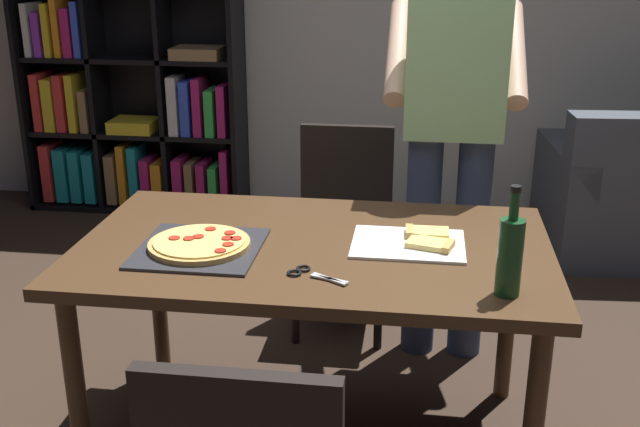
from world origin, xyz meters
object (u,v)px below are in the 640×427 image
at_px(dining_table, 314,266).
at_px(chair_far_side, 344,215).
at_px(kitchen_scissors, 309,274).
at_px(wine_bottle, 510,255).
at_px(person_serving_pizza, 453,123).
at_px(pepperoni_pizza_on_tray, 200,245).
at_px(bookshelf, 129,74).

xyz_separation_m(dining_table, chair_far_side, (0.00, 0.94, -0.16)).
bearing_deg(kitchen_scissors, chair_far_side, 91.09).
height_order(wine_bottle, kitchen_scissors, wine_bottle).
height_order(dining_table, person_serving_pizza, person_serving_pizza).
bearing_deg(pepperoni_pizza_on_tray, wine_bottle, -11.95).
bearing_deg(kitchen_scissors, pepperoni_pizza_on_tray, 158.48).
xyz_separation_m(chair_far_side, pepperoni_pizza_on_tray, (-0.35, -1.04, 0.25)).
distance_m(bookshelf, kitchen_scissors, 3.05).
bearing_deg(bookshelf, pepperoni_pizza_on_tray, -64.65).
relative_size(chair_far_side, bookshelf, 0.46).
relative_size(chair_far_side, kitchen_scissors, 4.59).
height_order(chair_far_side, pepperoni_pizza_on_tray, chair_far_side).
bearing_deg(chair_far_side, person_serving_pizza, -26.09).
bearing_deg(pepperoni_pizza_on_tray, bookshelf, 115.35).
bearing_deg(wine_bottle, pepperoni_pizza_on_tray, 168.05).
xyz_separation_m(bookshelf, kitchen_scissors, (1.55, -2.63, -0.12)).
distance_m(dining_table, pepperoni_pizza_on_tray, 0.38).
xyz_separation_m(dining_table, wine_bottle, (0.59, -0.30, 0.20)).
bearing_deg(wine_bottle, bookshelf, 128.25).
relative_size(person_serving_pizza, kitchen_scissors, 8.93).
height_order(dining_table, wine_bottle, wine_bottle).
xyz_separation_m(bookshelf, person_serving_pizza, (1.97, -1.65, 0.12)).
bearing_deg(dining_table, wine_bottle, -27.25).
distance_m(person_serving_pizza, wine_bottle, 1.04).
bearing_deg(chair_far_side, pepperoni_pizza_on_tray, -108.56).
bearing_deg(bookshelf, chair_far_side, -43.23).
height_order(person_serving_pizza, wine_bottle, person_serving_pizza).
distance_m(pepperoni_pizza_on_tray, wine_bottle, 0.96).
height_order(dining_table, kitchen_scissors, kitchen_scissors).
relative_size(wine_bottle, kitchen_scissors, 1.61).
distance_m(chair_far_side, wine_bottle, 1.42).
bearing_deg(dining_table, pepperoni_pizza_on_tray, -163.59).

